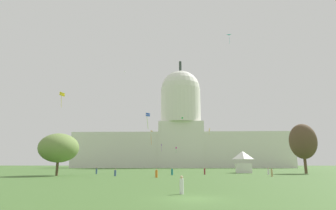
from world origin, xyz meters
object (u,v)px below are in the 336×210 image
object	(u,v)px
person_tan_mid_left	(272,173)
person_denim_lawn_far_left	(96,171)
tree_west_mid	(59,148)
kite_orange_low	(150,133)
capitol_building	(181,133)
person_teal_lawn_far_right	(172,172)
kite_blue_low	(148,115)
event_tent	(243,162)
person_maroon_edge_east	(205,171)
person_white_back_center	(182,186)
person_white_front_left	(268,172)
person_orange_near_tent	(156,174)
kite_yellow_low	(62,94)
kite_green_mid	(182,118)
person_denim_aisle_center	(115,173)
kite_white_high	(124,73)
kite_gold_low	(209,130)
tree_east_near	(303,141)
kite_magenta_low	(176,149)
kite_pink_low	(65,146)

from	to	relation	value
person_tan_mid_left	person_denim_lawn_far_left	world-z (taller)	person_denim_lawn_far_left
tree_west_mid	kite_orange_low	size ratio (longest dim) A/B	2.72
capitol_building	person_denim_lawn_far_left	xyz separation A→B (m)	(-22.44, -109.73, -22.22)
capitol_building	person_tan_mid_left	distance (m)	125.49
tree_west_mid	person_teal_lawn_far_right	bearing A→B (deg)	10.10
person_denim_lawn_far_left	kite_blue_low	distance (m)	21.91
person_teal_lawn_far_right	person_tan_mid_left	bearing A→B (deg)	43.71
kite_orange_low	person_denim_lawn_far_left	bearing A→B (deg)	-61.71
event_tent	person_maroon_edge_east	bearing A→B (deg)	-125.09
person_teal_lawn_far_right	person_white_back_center	world-z (taller)	person_teal_lawn_far_right
person_white_front_left	person_orange_near_tent	size ratio (longest dim) A/B	1.00
kite_orange_low	capitol_building	bearing A→B (deg)	147.19
kite_blue_low	person_maroon_edge_east	bearing A→B (deg)	-23.40
kite_yellow_low	kite_orange_low	world-z (taller)	kite_yellow_low
kite_green_mid	person_denim_aisle_center	bearing A→B (deg)	-37.64
tree_west_mid	person_white_back_center	size ratio (longest dim) A/B	7.59
kite_white_high	kite_yellow_low	bearing A→B (deg)	29.28
kite_blue_low	kite_white_high	size ratio (longest dim) A/B	1.65
person_maroon_edge_east	tree_west_mid	bearing A→B (deg)	174.05
event_tent	person_tan_mid_left	bearing A→B (deg)	-80.82
person_tan_mid_left	kite_yellow_low	world-z (taller)	kite_yellow_low
person_tan_mid_left	person_orange_near_tent	size ratio (longest dim) A/B	1.00
person_maroon_edge_east	person_teal_lawn_far_right	size ratio (longest dim) A/B	1.02
person_white_front_left	person_orange_near_tent	distance (m)	30.79
person_white_back_center	person_denim_lawn_far_left	distance (m)	50.57
person_denim_aisle_center	kite_yellow_low	distance (m)	20.11
person_white_back_center	kite_yellow_low	xyz separation A→B (m)	(-24.85, 29.69, 16.19)
person_denim_lawn_far_left	kite_green_mid	distance (m)	82.13
person_denim_aisle_center	person_denim_lawn_far_left	size ratio (longest dim) A/B	0.89
person_denim_aisle_center	kite_gold_low	world-z (taller)	kite_gold_low
person_white_back_center	person_tan_mid_left	distance (m)	38.20
event_tent	tree_east_near	bearing A→B (deg)	-10.43
person_maroon_edge_east	person_denim_lawn_far_left	distance (m)	27.52
tree_west_mid	kite_orange_low	bearing A→B (deg)	56.58
kite_magenta_low	person_denim_aisle_center	bearing A→B (deg)	115.22
person_white_front_left	person_orange_near_tent	bearing A→B (deg)	-99.76
person_white_back_center	kite_yellow_low	bearing A→B (deg)	-3.71
kite_blue_low	person_white_back_center	bearing A→B (deg)	-135.20
kite_blue_low	kite_orange_low	bearing A→B (deg)	38.13
capitol_building	person_white_front_left	bearing A→B (deg)	-79.39
kite_pink_low	kite_orange_low	bearing A→B (deg)	-102.22
person_white_front_left	kite_green_mid	xyz separation A→B (m)	(-20.16, 75.36, 26.26)
tree_west_mid	person_tan_mid_left	xyz separation A→B (m)	(46.01, -2.42, -5.33)
person_denim_aisle_center	kite_green_mid	xyz separation A→B (m)	(15.46, 85.83, 26.30)
person_orange_near_tent	tree_east_near	bearing A→B (deg)	-7.28
kite_magenta_low	person_teal_lawn_far_right	bearing A→B (deg)	123.84
kite_green_mid	kite_white_high	bearing A→B (deg)	-136.45
kite_yellow_low	person_tan_mid_left	bearing A→B (deg)	-65.62
person_tan_mid_left	person_denim_lawn_far_left	distance (m)	42.11
person_denim_aisle_center	person_white_back_center	size ratio (longest dim) A/B	0.96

